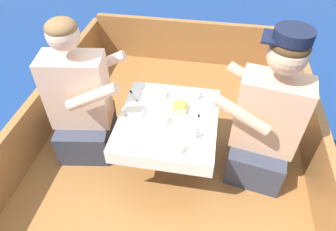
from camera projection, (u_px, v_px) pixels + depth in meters
ground_plane at (167, 184)px, 2.35m from camera, size 60.00×60.00×0.00m
boat_deck at (167, 175)px, 2.26m from camera, size 2.07×2.93×0.24m
gunwale_port at (31, 130)px, 2.18m from camera, size 0.06×2.93×0.38m
gunwale_starboard at (320, 168)px, 1.92m from camera, size 0.06×2.93×0.38m
bow_coaming at (191, 42)px, 3.07m from camera, size 1.95×0.06×0.44m
cockpit_table at (168, 123)px, 1.96m from camera, size 0.63×0.69×0.43m
person_port at (81, 103)px, 2.06m from camera, size 0.56×0.51×1.02m
person_starboard at (266, 122)px, 1.88m from camera, size 0.57×0.52×1.07m
plate_sandwich at (180, 110)px, 1.98m from camera, size 0.21×0.21×0.01m
plate_bread at (140, 134)px, 1.81m from camera, size 0.21×0.21×0.01m
sandwich at (180, 107)px, 1.96m from camera, size 0.10×0.10×0.05m
bowl_port_near at (135, 110)px, 1.95m from camera, size 0.13×0.13×0.04m
bowl_starboard_near at (175, 146)px, 1.72m from camera, size 0.11×0.11×0.04m
bowl_center_far at (157, 94)px, 2.08m from camera, size 0.15×0.15×0.04m
coffee_cup_port at (195, 94)px, 2.06m from camera, size 0.10×0.07×0.06m
coffee_cup_starboard at (191, 131)px, 1.79m from camera, size 0.11×0.08×0.07m
tin_can at (163, 120)px, 1.87m from camera, size 0.07×0.07×0.05m
utensil_spoon_starboard at (142, 93)px, 2.12m from camera, size 0.04×0.17×0.01m
utensil_knife_starboard at (123, 122)px, 1.89m from camera, size 0.01×0.17×0.00m
utensil_knife_port at (153, 116)px, 1.94m from camera, size 0.03×0.17×0.00m
utensil_spoon_center at (178, 136)px, 1.81m from camera, size 0.17×0.05×0.01m
utensil_fork_starboard at (134, 96)px, 2.09m from camera, size 0.11×0.15×0.00m
utensil_fork_port at (199, 121)px, 1.90m from camera, size 0.03×0.17×0.00m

